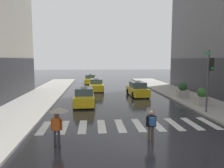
{
  "coord_description": "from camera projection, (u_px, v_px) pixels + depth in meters",
  "views": [
    {
      "loc": [
        -2.34,
        -10.31,
        4.24
      ],
      "look_at": [
        -0.68,
        8.0,
        2.13
      ],
      "focal_mm": 34.34,
      "sensor_mm": 36.0,
      "label": 1
    }
  ],
  "objects": [
    {
      "name": "ground_plane",
      "position": [
        139.0,
        143.0,
        10.89
      ],
      "size": [
        160.0,
        160.0,
        0.0
      ],
      "primitive_type": "plane",
      "color": "#26262B"
    },
    {
      "name": "crosswalk_markings",
      "position": [
        129.0,
        125.0,
        13.86
      ],
      "size": [
        11.3,
        2.8,
        0.01
      ],
      "color": "silver",
      "rests_on": "ground"
    },
    {
      "name": "traffic_light_pole",
      "position": [
        209.0,
        72.0,
        16.42
      ],
      "size": [
        0.44,
        0.84,
        4.8
      ],
      "color": "#47474C",
      "rests_on": "curb_right"
    },
    {
      "name": "taxi_lead",
      "position": [
        84.0,
        97.0,
        20.11
      ],
      "size": [
        2.01,
        4.58,
        1.8
      ],
      "color": "yellow",
      "rests_on": "ground"
    },
    {
      "name": "taxi_second",
      "position": [
        137.0,
        90.0,
        25.12
      ],
      "size": [
        2.11,
        4.62,
        1.8
      ],
      "color": "yellow",
      "rests_on": "ground"
    },
    {
      "name": "taxi_third",
      "position": [
        96.0,
        85.0,
        29.18
      ],
      "size": [
        1.94,
        4.55,
        1.8
      ],
      "color": "yellow",
      "rests_on": "ground"
    },
    {
      "name": "taxi_fourth",
      "position": [
        91.0,
        80.0,
        37.44
      ],
      "size": [
        2.08,
        4.61,
        1.8
      ],
      "color": "yellow",
      "rests_on": "ground"
    },
    {
      "name": "pedestrian_with_umbrella",
      "position": [
        58.0,
        116.0,
        10.39
      ],
      "size": [
        0.96,
        0.96,
        1.94
      ],
      "color": "#333338",
      "rests_on": "ground"
    },
    {
      "name": "pedestrian_with_backpack",
      "position": [
        151.0,
        124.0,
        10.96
      ],
      "size": [
        0.55,
        0.43,
        1.65
      ],
      "color": "#473D33",
      "rests_on": "ground"
    },
    {
      "name": "planter_near_corner",
      "position": [
        202.0,
        97.0,
        19.15
      ],
      "size": [
        1.1,
        1.1,
        1.6
      ],
      "color": "#A8A399",
      "rests_on": "curb_right"
    },
    {
      "name": "planter_mid_block",
      "position": [
        183.0,
        91.0,
        23.12
      ],
      "size": [
        1.1,
        1.1,
        1.6
      ],
      "color": "#A8A399",
      "rests_on": "curb_right"
    }
  ]
}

